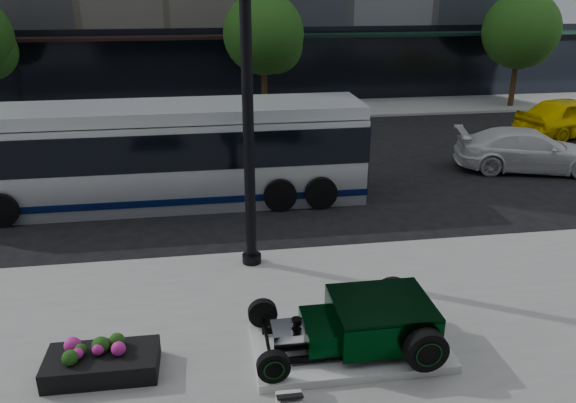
{
  "coord_description": "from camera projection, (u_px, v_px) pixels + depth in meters",
  "views": [
    {
      "loc": [
        -2.01,
        -14.2,
        6.23
      ],
      "look_at": [
        -0.08,
        -1.58,
        1.2
      ],
      "focal_mm": 35.0,
      "sensor_mm": 36.0,
      "label": 1
    }
  ],
  "objects": [
    {
      "name": "sidewalk_far",
      "position": [
        243.0,
        111.0,
        28.48
      ],
      "size": [
        70.0,
        4.0,
        0.12
      ],
      "primitive_type": "cube",
      "color": "gray",
      "rests_on": "ground"
    },
    {
      "name": "info_plaque",
      "position": [
        290.0,
        401.0,
        8.57
      ],
      "size": [
        0.4,
        0.3,
        0.31
      ],
      "color": "silver",
      "rests_on": "sidewalk_near"
    },
    {
      "name": "lamppost",
      "position": [
        248.0,
        105.0,
        11.73
      ],
      "size": [
        0.44,
        0.44,
        7.99
      ],
      "color": "black",
      "rests_on": "sidewalk_near"
    },
    {
      "name": "flower_planter",
      "position": [
        102.0,
        362.0,
        9.3
      ],
      "size": [
        1.84,
        0.94,
        0.59
      ],
      "color": "black",
      "rests_on": "sidewalk_near"
    },
    {
      "name": "hot_rod",
      "position": [
        369.0,
        321.0,
        9.79
      ],
      "size": [
        3.22,
        2.0,
        0.81
      ],
      "color": "black",
      "rests_on": "display_plinth"
    },
    {
      "name": "white_sedan",
      "position": [
        528.0,
        150.0,
        19.59
      ],
      "size": [
        5.32,
        3.24,
        1.44
      ],
      "primitive_type": "imported",
      "rotation": [
        0.0,
        0.0,
        1.31
      ],
      "color": "silver",
      "rests_on": "ground"
    },
    {
      "name": "ground",
      "position": [
        282.0,
        221.0,
        15.63
      ],
      "size": [
        120.0,
        120.0,
        0.0
      ],
      "primitive_type": "plane",
      "color": "black",
      "rests_on": "ground"
    },
    {
      "name": "street_trees",
      "position": [
        267.0,
        37.0,
        26.43
      ],
      "size": [
        29.8,
        3.8,
        5.7
      ],
      "color": "black",
      "rests_on": "sidewalk_far"
    },
    {
      "name": "transit_bus",
      "position": [
        160.0,
        154.0,
        16.53
      ],
      "size": [
        12.12,
        2.88,
        2.92
      ],
      "color": "silver",
      "rests_on": "ground"
    },
    {
      "name": "yellow_taxi",
      "position": [
        571.0,
        117.0,
        23.9
      ],
      "size": [
        5.27,
        3.07,
        1.68
      ],
      "primitive_type": "imported",
      "rotation": [
        0.0,
        0.0,
        1.8
      ],
      "color": "#F6D600",
      "rests_on": "ground"
    },
    {
      "name": "display_plinth",
      "position": [
        349.0,
        347.0,
        9.93
      ],
      "size": [
        3.4,
        1.8,
        0.15
      ],
      "primitive_type": "cube",
      "color": "silver",
      "rests_on": "sidewalk_near"
    }
  ]
}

